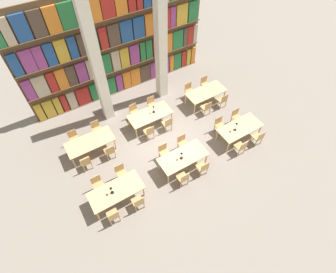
{
  "coord_description": "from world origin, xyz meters",
  "views": [
    {
      "loc": [
        -3.87,
        -6.47,
        9.93
      ],
      "look_at": [
        0.0,
        -0.14,
        0.65
      ],
      "focal_mm": 28.0,
      "sensor_mm": 36.0,
      "label": 1
    }
  ],
  "objects": [
    {
      "name": "chair_20",
      "position": [
        2.71,
        0.57,
        0.49
      ],
      "size": [
        0.42,
        0.4,
        0.89
      ],
      "color": "tan",
      "rests_on": "ground_plane"
    },
    {
      "name": "bookshelf_bank",
      "position": [
        0.01,
        4.62,
        2.67
      ],
      "size": [
        9.69,
        0.35,
        5.5
      ],
      "color": "brown",
      "rests_on": "ground_plane"
    },
    {
      "name": "ground_plane",
      "position": [
        0.0,
        0.0,
        0.0
      ],
      "size": [
        40.0,
        40.0,
        0.0
      ],
      "primitive_type": "plane",
      "color": "gray"
    },
    {
      "name": "chair_1",
      "position": [
        -3.64,
        -0.65,
        0.49
      ],
      "size": [
        0.42,
        0.4,
        0.89
      ],
      "rotation": [
        0.0,
        0.0,
        3.14
      ],
      "color": "tan",
      "rests_on": "ground_plane"
    },
    {
      "name": "reading_table_4",
      "position": [
        -0.05,
        1.45,
        0.65
      ],
      "size": [
        2.12,
        0.98,
        0.72
      ],
      "color": "tan",
      "rests_on": "ground_plane"
    },
    {
      "name": "chair_23",
      "position": [
        3.76,
        2.11,
        0.49
      ],
      "size": [
        0.42,
        0.4,
        0.89
      ],
      "rotation": [
        0.0,
        0.0,
        3.14
      ],
      "color": "tan",
      "rests_on": "ground_plane"
    },
    {
      "name": "pillar_center",
      "position": [
        1.59,
        3.11,
        3.0
      ],
      "size": [
        0.46,
        0.46,
        6.0
      ],
      "color": "silver",
      "rests_on": "ground_plane"
    },
    {
      "name": "chair_17",
      "position": [
        -0.53,
        2.22,
        0.49
      ],
      "size": [
        0.42,
        0.4,
        0.89
      ],
      "rotation": [
        0.0,
        0.0,
        3.14
      ],
      "color": "tan",
      "rests_on": "ground_plane"
    },
    {
      "name": "chair_14",
      "position": [
        -2.57,
        0.61,
        0.49
      ],
      "size": [
        0.42,
        0.4,
        0.89
      ],
      "color": "tan",
      "rests_on": "ground_plane"
    },
    {
      "name": "chair_18",
      "position": [
        0.47,
        0.68,
        0.49
      ],
      "size": [
        0.42,
        0.4,
        0.89
      ],
      "color": "tan",
      "rests_on": "ground_plane"
    },
    {
      "name": "chair_3",
      "position": [
        -2.6,
        -0.65,
        0.49
      ],
      "size": [
        0.42,
        0.4,
        0.89
      ],
      "rotation": [
        0.0,
        0.0,
        3.14
      ],
      "color": "tan",
      "rests_on": "ground_plane"
    },
    {
      "name": "reading_table_1",
      "position": [
        -0.06,
        -1.45,
        0.65
      ],
      "size": [
        2.12,
        0.98,
        0.72
      ],
      "color": "tan",
      "rests_on": "ground_plane"
    },
    {
      "name": "chair_5",
      "position": [
        -0.54,
        -0.67,
        0.49
      ],
      "size": [
        0.42,
        0.4,
        0.89
      ],
      "rotation": [
        0.0,
        0.0,
        3.14
      ],
      "color": "tan",
      "rests_on": "ground_plane"
    },
    {
      "name": "chair_8",
      "position": [
        2.55,
        -2.24,
        0.49
      ],
      "size": [
        0.42,
        0.4,
        0.89
      ],
      "color": "tan",
      "rests_on": "ground_plane"
    },
    {
      "name": "chair_0",
      "position": [
        -3.64,
        -2.19,
        0.49
      ],
      "size": [
        0.42,
        0.4,
        0.89
      ],
      "color": "tan",
      "rests_on": "ground_plane"
    },
    {
      "name": "desk_lamp_3",
      "position": [
        0.17,
        1.47,
        1.0
      ],
      "size": [
        0.14,
        0.14,
        0.42
      ],
      "color": "black",
      "rests_on": "reading_table_4"
    },
    {
      "name": "chair_13",
      "position": [
        -3.67,
        2.15,
        0.49
      ],
      "size": [
        0.42,
        0.4,
        0.89
      ],
      "rotation": [
        0.0,
        0.0,
        3.14
      ],
      "color": "tan",
      "rests_on": "ground_plane"
    },
    {
      "name": "chair_12",
      "position": [
        -3.67,
        0.61,
        0.49
      ],
      "size": [
        0.42,
        0.4,
        0.89
      ],
      "color": "tan",
      "rests_on": "ground_plane"
    },
    {
      "name": "chair_9",
      "position": [
        2.55,
        -0.69,
        0.49
      ],
      "size": [
        0.42,
        0.4,
        0.89
      ],
      "rotation": [
        0.0,
        0.0,
        3.14
      ],
      "color": "tan",
      "rests_on": "ground_plane"
    },
    {
      "name": "chair_19",
      "position": [
        0.47,
        2.22,
        0.49
      ],
      "size": [
        0.42,
        0.4,
        0.89
      ],
      "rotation": [
        0.0,
        0.0,
        3.14
      ],
      "color": "tan",
      "rests_on": "ground_plane"
    },
    {
      "name": "chair_10",
      "position": [
        3.61,
        -2.24,
        0.49
      ],
      "size": [
        0.42,
        0.4,
        0.89
      ],
      "color": "tan",
      "rests_on": "ground_plane"
    },
    {
      "name": "chair_16",
      "position": [
        -0.53,
        0.68,
        0.49
      ],
      "size": [
        0.42,
        0.4,
        0.89
      ],
      "color": "tan",
      "rests_on": "ground_plane"
    },
    {
      "name": "chair_15",
      "position": [
        -2.57,
        2.15,
        0.49
      ],
      "size": [
        0.42,
        0.4,
        0.89
      ],
      "rotation": [
        0.0,
        0.0,
        3.14
      ],
      "color": "tan",
      "rests_on": "ground_plane"
    },
    {
      "name": "pillar_left",
      "position": [
        -1.59,
        3.11,
        3.0
      ],
      "size": [
        0.46,
        0.46,
        6.0
      ],
      "color": "silver",
      "rests_on": "ground_plane"
    },
    {
      "name": "chair_22",
      "position": [
        3.76,
        0.57,
        0.49
      ],
      "size": [
        0.42,
        0.4,
        0.89
      ],
      "color": "tan",
      "rests_on": "ground_plane"
    },
    {
      "name": "desk_lamp_2",
      "position": [
        2.8,
        -1.46,
        1.06
      ],
      "size": [
        0.14,
        0.14,
        0.5
      ],
      "color": "black",
      "rests_on": "reading_table_2"
    },
    {
      "name": "chair_21",
      "position": [
        2.71,
        2.11,
        0.49
      ],
      "size": [
        0.42,
        0.4,
        0.89
      ],
      "rotation": [
        0.0,
        0.0,
        3.14
      ],
      "color": "tan",
      "rests_on": "ground_plane"
    },
    {
      "name": "chair_6",
      "position": [
        0.45,
        -2.22,
        0.49
      ],
      "size": [
        0.42,
        0.4,
        0.89
      ],
      "color": "tan",
      "rests_on": "ground_plane"
    },
    {
      "name": "reading_table_0",
      "position": [
        -3.15,
        -1.42,
        0.65
      ],
      "size": [
        2.12,
        0.98,
        0.72
      ],
      "color": "tan",
      "rests_on": "ground_plane"
    },
    {
      "name": "reading_table_3",
      "position": [
        -3.15,
        1.38,
        0.65
      ],
      "size": [
        2.12,
        0.98,
        0.72
      ],
      "color": "tan",
      "rests_on": "ground_plane"
    },
    {
      "name": "desk_lamp_0",
      "position": [
        -3.3,
        -1.44,
        1.0
      ],
      "size": [
        0.14,
        0.14,
        0.42
      ],
      "color": "black",
      "rests_on": "reading_table_0"
    },
    {
      "name": "reading_table_2",
      "position": [
        3.12,
        -1.47,
        0.65
      ],
      "size": [
        2.12,
        0.98,
        0.72
      ],
      "color": "tan",
      "rests_on": "ground_plane"
    },
    {
      "name": "reading_table_5",
      "position": [
        3.23,
        1.34,
        0.65
      ],
      "size": [
        2.12,
        0.98,
        0.72
      ],
      "color": "tan",
      "rests_on": "ground_plane"
    },
    {
      "name": "chair_2",
      "position": [
        -2.6,
        -2.19,
        0.49
      ],
      "size": [
        0.42,
        0.4,
        0.89
      ],
      "color": "tan",
      "rests_on": "ground_plane"
    },
    {
      "name": "chair_11",
      "position": [
        3.61,
        -0.69,
        0.49
      ],
      "size": [
        0.42,
        0.4,
        0.89
      ],
      "rotation": [
        0.0,
        0.0,
        3.14
      ],
      "color": "tan",
      "rests_on": "ground_plane"
    },
    {
      "name": "chair_7",
      "position": [
        0.45,
        -0.67,
        0.49
      ],
      "size": [
        0.42,
        0.4,
        0.89
      ],
      "rotation": [
        0.0,
        0.0,
        3.14
      ],
      "color": "tan",
      "rests_on": "ground_plane"
    },
    {
      "name": "chair_4",
      "position": [
        -0.54,
        -2.22,
        0.49
      ],
      "size": [
        0.42,
        0.4,
        0.89
      ],
      "color": "tan",
      "rests_on": "ground_plane"
    },
    {
      "name": "desk_lamp_1",
      "position": [
        -0.17,
        -1.49,
        1.0
      ],
      "size": [
        0.14,
        0.14,
        0.42
      ],
      "color": "black",
      "rests_on": "reading_table_1"
    }
  ]
}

